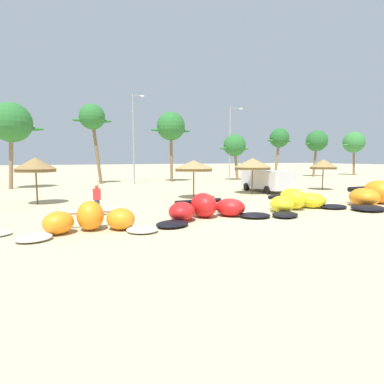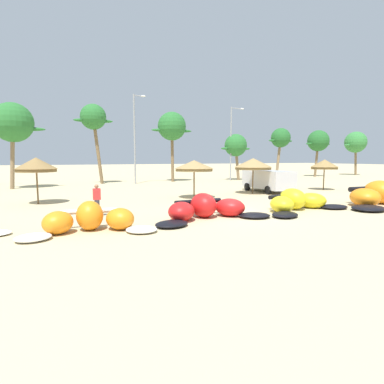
{
  "view_description": "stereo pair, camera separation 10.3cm",
  "coord_description": "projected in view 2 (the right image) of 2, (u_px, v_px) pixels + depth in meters",
  "views": [
    {
      "loc": [
        -8.32,
        -13.49,
        2.89
      ],
      "look_at": [
        -1.55,
        2.0,
        1.0
      ],
      "focal_mm": 28.4,
      "sensor_mm": 36.0,
      "label": 1
    },
    {
      "loc": [
        -8.23,
        -13.53,
        2.89
      ],
      "look_at": [
        -1.55,
        2.0,
        1.0
      ],
      "focal_mm": 28.4,
      "sensor_mm": 36.0,
      "label": 2
    }
  ],
  "objects": [
    {
      "name": "palm_right_of_gap",
      "position": [
        281.0,
        139.0,
        42.72
      ],
      "size": [
        4.07,
        2.72,
        7.1
      ],
      "color": "#7F6647",
      "rests_on": "ground"
    },
    {
      "name": "kite_center",
      "position": [
        297.0,
        202.0,
        16.87
      ],
      "size": [
        6.11,
        3.46,
        1.2
      ],
      "color": "black",
      "rests_on": "ground"
    },
    {
      "name": "lamppost_east_center",
      "position": [
        232.0,
        140.0,
        39.05
      ],
      "size": [
        1.98,
        0.24,
        9.39
      ],
      "color": "gray",
      "rests_on": "ground"
    },
    {
      "name": "beach_umbrella_outermost",
      "position": [
        324.0,
        164.0,
        27.46
      ],
      "size": [
        2.38,
        2.38,
        2.78
      ],
      "color": "brown",
      "rests_on": "ground"
    },
    {
      "name": "beach_umbrella_near_van",
      "position": [
        36.0,
        165.0,
        18.94
      ],
      "size": [
        2.49,
        2.49,
        2.94
      ],
      "color": "brown",
      "rests_on": "ground"
    },
    {
      "name": "palm_left",
      "position": [
        13.0,
        123.0,
        28.05
      ],
      "size": [
        5.46,
        3.64,
        8.01
      ],
      "color": "#7F6647",
      "rests_on": "ground"
    },
    {
      "name": "palm_center_right",
      "position": [
        236.0,
        146.0,
        39.65
      ],
      "size": [
        4.37,
        2.92,
        6.04
      ],
      "color": "#7F6647",
      "rests_on": "ground"
    },
    {
      "name": "kite_left",
      "position": [
        90.0,
        220.0,
        11.95
      ],
      "size": [
        5.31,
        2.62,
        1.19
      ],
      "color": "white",
      "rests_on": "ground"
    },
    {
      "name": "palm_left_of_gap",
      "position": [
        93.0,
        118.0,
        33.55
      ],
      "size": [
        4.21,
        2.81,
        8.84
      ],
      "color": "brown",
      "rests_on": "ground"
    },
    {
      "name": "beach_umbrella_near_palms",
      "position": [
        253.0,
        164.0,
        24.5
      ],
      "size": [
        3.03,
        3.03,
        2.89
      ],
      "color": "brown",
      "rests_on": "ground"
    },
    {
      "name": "parked_van",
      "position": [
        267.0,
        179.0,
        26.1
      ],
      "size": [
        2.44,
        5.13,
        1.84
      ],
      "color": "silver",
      "rests_on": "ground"
    },
    {
      "name": "lamppost_west_center",
      "position": [
        135.0,
        135.0,
        33.94
      ],
      "size": [
        1.45,
        0.24,
        9.93
      ],
      "color": "gray",
      "rests_on": "ground"
    },
    {
      "name": "palm_rightmost",
      "position": [
        356.0,
        142.0,
        51.69
      ],
      "size": [
        5.36,
        3.57,
        7.4
      ],
      "color": "brown",
      "rests_on": "ground"
    },
    {
      "name": "kite_left_of_center",
      "position": [
        207.0,
        209.0,
        14.57
      ],
      "size": [
        6.2,
        2.97,
        1.2
      ],
      "color": "black",
      "rests_on": "ground"
    },
    {
      "name": "beach_umbrella_middle",
      "position": [
        194.0,
        166.0,
        21.64
      ],
      "size": [
        2.78,
        2.78,
        2.75
      ],
      "color": "brown",
      "rests_on": "ground"
    },
    {
      "name": "person_near_kites",
      "position": [
        97.0,
        200.0,
        14.95
      ],
      "size": [
        0.36,
        0.24,
        1.62
      ],
      "color": "#383842",
      "rests_on": "ground"
    },
    {
      "name": "ground_plane",
      "position": [
        234.0,
        214.0,
        15.9
      ],
      "size": [
        260.0,
        260.0,
        0.0
      ],
      "primitive_type": "plane",
      "color": "#C6B284"
    },
    {
      "name": "palm_right",
      "position": [
        318.0,
        141.0,
        47.54
      ],
      "size": [
        4.93,
        3.29,
        7.25
      ],
      "color": "brown",
      "rests_on": "ground"
    },
    {
      "name": "palm_center_left",
      "position": [
        172.0,
        127.0,
        36.88
      ],
      "size": [
        5.16,
        3.44,
        8.48
      ],
      "color": "brown",
      "rests_on": "ground"
    }
  ]
}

